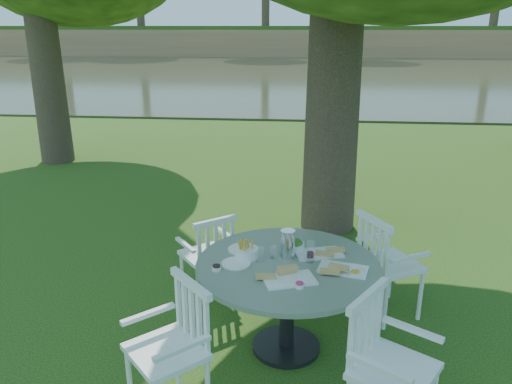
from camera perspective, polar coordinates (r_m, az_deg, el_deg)
ground at (r=5.51m, az=-0.21°, el=-9.08°), size 140.00×140.00×0.00m
table at (r=4.02m, az=3.63°, el=-9.95°), size 1.45×1.45×0.78m
chair_ne at (r=4.63m, az=14.21°, el=-7.37°), size 0.64×0.65×0.97m
chair_nw at (r=4.77m, az=-5.15°, el=-6.80°), size 0.61×0.60×0.88m
chair_sw at (r=3.53m, az=-8.90°, el=-16.14°), size 0.66×0.66×0.95m
chair_se at (r=3.40m, az=14.05°, el=-17.64°), size 0.66×0.67×0.98m
tableware at (r=3.99m, az=3.13°, el=-7.11°), size 1.20×0.79×0.23m
river at (r=27.98m, az=4.77°, el=13.23°), size 100.00×28.00×0.12m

